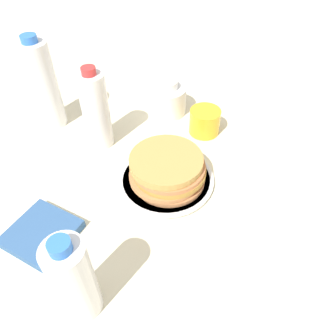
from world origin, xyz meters
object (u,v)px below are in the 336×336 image
at_px(water_bottle_near, 74,280).
at_px(water_bottle_mid, 43,85).
at_px(plate, 168,180).
at_px(water_bottle_far, 96,111).
at_px(cream_jug, 167,99).
at_px(juice_glass, 205,121).
at_px(pancake_stack, 167,169).

bearing_deg(water_bottle_near, water_bottle_mid, -50.85).
distance_m(plate, water_bottle_mid, 0.42).
bearing_deg(water_bottle_far, water_bottle_mid, -10.76).
bearing_deg(cream_jug, water_bottle_near, 96.12).
relative_size(water_bottle_mid, water_bottle_far, 1.16).
bearing_deg(juice_glass, plate, 82.54).
relative_size(plate, water_bottle_mid, 0.88).
bearing_deg(cream_jug, water_bottle_far, 59.11).
bearing_deg(water_bottle_mid, pancake_stack, 164.05).
bearing_deg(water_bottle_far, plate, 160.67).
bearing_deg(juice_glass, water_bottle_mid, 14.29).
height_order(pancake_stack, water_bottle_near, water_bottle_near).
bearing_deg(juice_glass, water_bottle_near, 83.05).
relative_size(plate, pancake_stack, 1.25).
relative_size(pancake_stack, cream_jug, 1.61).
height_order(juice_glass, cream_jug, cream_jug).
height_order(water_bottle_mid, water_bottle_far, water_bottle_mid).
bearing_deg(pancake_stack, water_bottle_far, -19.89).
distance_m(pancake_stack, water_bottle_mid, 0.41).
relative_size(pancake_stack, water_bottle_mid, 0.71).
xyz_separation_m(pancake_stack, juice_glass, (-0.03, -0.22, -0.01)).
xyz_separation_m(plate, cream_jug, (0.10, -0.27, 0.04)).
relative_size(juice_glass, water_bottle_mid, 0.33).
height_order(pancake_stack, juice_glass, pancake_stack).
bearing_deg(water_bottle_near, cream_jug, -83.88).
xyz_separation_m(water_bottle_mid, water_bottle_far, (-0.17, 0.03, -0.02)).
bearing_deg(cream_jug, water_bottle_mid, 29.32).
relative_size(plate, juice_glass, 2.69).
xyz_separation_m(pancake_stack, water_bottle_far, (0.22, -0.08, 0.06)).
bearing_deg(cream_jug, plate, 110.49).
bearing_deg(cream_jug, juice_glass, 156.79).
distance_m(pancake_stack, cream_jug, 0.29).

